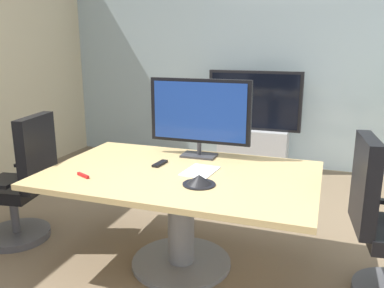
# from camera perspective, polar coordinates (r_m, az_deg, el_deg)

# --- Properties ---
(ground_plane) EXTENTS (7.07, 7.07, 0.00)m
(ground_plane) POSITION_cam_1_polar(r_m,az_deg,el_deg) (3.11, -4.13, -17.94)
(ground_plane) COLOR #7A664C
(wall_back_glass_partition) EXTENTS (5.39, 0.10, 3.00)m
(wall_back_glass_partition) POSITION_cam_1_polar(r_m,az_deg,el_deg) (5.54, 8.37, 12.59)
(wall_back_glass_partition) COLOR #9EB2B7
(wall_back_glass_partition) RESTS_ON ground
(conference_table) EXTENTS (1.95, 1.23, 0.74)m
(conference_table) POSITION_cam_1_polar(r_m,az_deg,el_deg) (2.96, -1.61, -7.38)
(conference_table) COLOR tan
(conference_table) RESTS_ON ground
(office_chair_left) EXTENTS (0.63, 0.61, 1.09)m
(office_chair_left) POSITION_cam_1_polar(r_m,az_deg,el_deg) (3.66, -23.20, -6.01)
(office_chair_left) COLOR #4C4C51
(office_chair_left) RESTS_ON ground
(tv_monitor) EXTENTS (0.84, 0.18, 0.64)m
(tv_monitor) POSITION_cam_1_polar(r_m,az_deg,el_deg) (3.21, 1.10, 4.42)
(tv_monitor) COLOR #333338
(tv_monitor) RESTS_ON conference_table
(wall_display_unit) EXTENTS (1.20, 0.36, 1.31)m
(wall_display_unit) POSITION_cam_1_polar(r_m,az_deg,el_deg) (5.30, 8.77, 0.96)
(wall_display_unit) COLOR #B7BABC
(wall_display_unit) RESTS_ON ground
(conference_phone) EXTENTS (0.22, 0.22, 0.07)m
(conference_phone) POSITION_cam_1_polar(r_m,az_deg,el_deg) (2.63, 1.02, -5.24)
(conference_phone) COLOR black
(conference_phone) RESTS_ON conference_table
(remote_control) EXTENTS (0.07, 0.17, 0.02)m
(remote_control) POSITION_cam_1_polar(r_m,az_deg,el_deg) (3.07, -4.63, -2.81)
(remote_control) COLOR black
(remote_control) RESTS_ON conference_table
(whiteboard_marker) EXTENTS (0.13, 0.07, 0.02)m
(whiteboard_marker) POSITION_cam_1_polar(r_m,az_deg,el_deg) (2.89, -15.34, -4.36)
(whiteboard_marker) COLOR red
(whiteboard_marker) RESTS_ON conference_table
(paper_notepad) EXTENTS (0.24, 0.32, 0.01)m
(paper_notepad) POSITION_cam_1_polar(r_m,az_deg,el_deg) (2.90, 1.15, -3.93)
(paper_notepad) COLOR white
(paper_notepad) RESTS_ON conference_table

